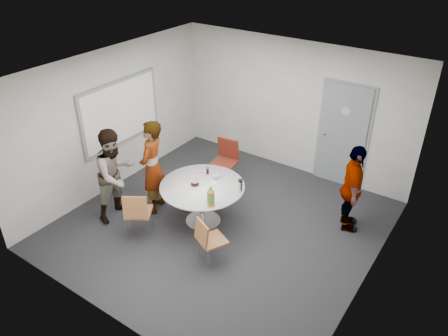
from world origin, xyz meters
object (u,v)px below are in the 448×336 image
Objects in this scene: person_left at (116,174)px; person_right at (352,189)px; chair_far at (225,158)px; person_main at (153,167)px; chair_near_left at (137,211)px; whiteboard at (121,112)px; chair_near_right at (208,238)px; table at (204,191)px; door at (343,136)px.

person_right is (3.48, 1.95, -0.06)m from person_left.
person_main is (-0.56, -1.44, 0.29)m from chair_far.
chair_far is at bearing 139.17° from person_main.
chair_near_left is at bearing 3.72° from person_main.
whiteboard reaches higher than chair_near_right.
table is 2.46m from person_right.
whiteboard is at bearing 108.10° from chair_near_left.
person_left is at bearing 56.56° from chair_far.
chair_far is at bearing 66.30° from person_right.
chair_near_right is 0.48× the size of person_left.
table is at bearing 101.52° from chair_far.
person_left reaches higher than chair_near_right.
door reaches higher than person_right.
chair_far is 1.57m from person_main.
whiteboard is 2.21× the size of chair_near_left.
chair_far is at bearing -24.83° from person_left.
person_left is (-0.96, -1.93, 0.25)m from chair_far.
table is 1.67× the size of chair_near_left.
chair_near_left is 0.90m from person_main.
door reaches higher than chair_near_left.
chair_far is (-1.81, -1.33, -0.44)m from door.
person_right is (1.43, 2.07, 0.30)m from chair_near_right.
person_main reaches higher than chair_far.
chair_near_right is 2.33m from chair_far.
person_main is at bearing -170.91° from table.
chair_far reaches higher than chair_near_right.
whiteboard is 2.17m from chair_near_left.
person_right is (2.75, 2.21, 0.26)m from chair_near_left.
door is at bearing 32.66° from whiteboard.
person_main reaches higher than person_right.
door is 1.22× the size of person_main.
table is (-1.39, -2.61, -0.38)m from door.
chair_near_right is at bearing -26.33° from chair_near_left.
whiteboard is at bearing -147.34° from door.
chair_near_left is at bearing -108.48° from person_left.
door is 4.11m from chair_near_left.
person_left is 1.07× the size of person_right.
table is 1.02m from person_main.
chair_near_left is 0.84m from person_left.
chair_near_right is at bearing -102.13° from door.
door is at bearing 103.62° from chair_near_right.
door is 1.12× the size of whiteboard.
door is 2.98m from table.
person_right is at bearing 173.30° from chair_far.
whiteboard is 2.39× the size of chair_near_right.
door is at bearing 27.37° from chair_near_left.
chair_near_right is 0.83× the size of chair_far.
chair_far is 0.61× the size of person_right.
person_left reaches higher than chair_far.
table is 1.50× the size of chair_far.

